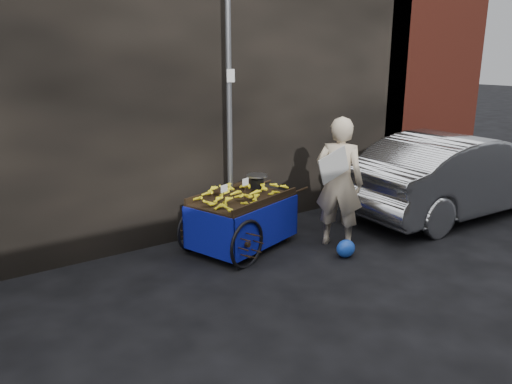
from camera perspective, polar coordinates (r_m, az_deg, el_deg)
ground at (r=6.51m, az=1.04°, el=-8.92°), size 80.00×80.00×0.00m
building_wall at (r=8.35m, az=-7.46°, el=14.06°), size 13.50×2.00×5.00m
street_pole at (r=7.21m, az=-3.09°, el=10.02°), size 0.12×0.10×4.00m
banana_cart at (r=6.99m, az=-1.83°, el=-1.40°), size 2.14×1.41×1.07m
vendor at (r=7.17m, az=9.49°, el=1.10°), size 0.97×0.82×1.87m
plastic_bag at (r=6.97m, az=10.22°, el=-6.38°), size 0.28×0.22×0.25m
parked_car at (r=9.24m, az=22.14°, el=1.91°), size 4.34×1.73×1.41m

